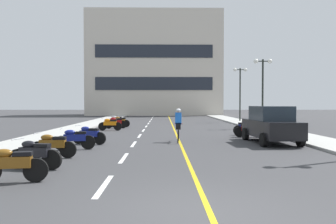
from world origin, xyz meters
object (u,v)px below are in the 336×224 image
Objects in this scene: motorcycle_9 at (120,121)px; street_lamp_mid at (263,77)px; motorcycle_2 at (52,145)px; motorcycle_8 at (116,122)px; motorcycle_0 at (12,164)px; motorcycle_4 at (89,134)px; motorcycle_5 at (249,129)px; motorcycle_3 at (74,139)px; motorcycle_6 at (246,127)px; motorcycle_7 at (110,124)px; parked_car_near at (271,125)px; cyclist_rider at (178,124)px; street_lamp_far at (240,83)px; motorcycle_10 at (116,120)px; motorcycle_1 at (34,153)px.

street_lamp_mid is at bearing -6.87° from motorcycle_9.
street_lamp_mid reaches higher than motorcycle_2.
motorcycle_0 is at bearing -90.15° from motorcycle_8.
motorcycle_0 is 1.01× the size of motorcycle_4.
motorcycle_0 is 13.82m from motorcycle_5.
motorcycle_4 is at bearing 83.89° from motorcycle_3.
motorcycle_2 is 2.10m from motorcycle_3.
motorcycle_5 is at bearing -96.84° from motorcycle_6.
motorcycle_6 is 9.57m from motorcycle_7.
parked_car_near is 4.57m from cyclist_rider.
motorcycle_2 and motorcycle_3 have the same top height.
motorcycle_0 is at bearing -123.15° from street_lamp_mid.
street_lamp_far is 16.15m from motorcycle_7.
cyclist_rider is at bearing -112.45° from street_lamp_far.
parked_car_near is 12.10m from motorcycle_0.
motorcycle_4 is 13.12m from motorcycle_10.
motorcycle_10 is (-11.91, 3.07, -3.51)m from street_lamp_mid.
street_lamp_mid is 3.15× the size of motorcycle_9.
parked_car_near is at bearing -6.63° from cyclist_rider.
street_lamp_mid is 1.24× the size of parked_car_near.
street_lamp_mid is 8.33m from street_lamp_far.
motorcycle_1 is 2.01m from motorcycle_2.
cyclist_rider is (-4.37, -3.67, 0.41)m from motorcycle_6.
street_lamp_far is 19.16m from cyclist_rider.
motorcycle_1 is at bearing -90.89° from motorcycle_9.
motorcycle_0 is 1.71m from motorcycle_1.
street_lamp_mid reaches higher than motorcycle_6.
motorcycle_7 is at bearing 123.10° from cyclist_rider.
motorcycle_5 is at bearing 50.99° from motorcycle_0.
motorcycle_5 is (8.94, 7.03, 0.00)m from motorcycle_2.
cyclist_rider is (4.87, -12.20, 0.41)m from motorcycle_10.
motorcycle_8 is (0.13, 1.95, 0.00)m from motorcycle_7.
street_lamp_far reaches higher than street_lamp_mid.
motorcycle_7 is 1.01× the size of motorcycle_8.
street_lamp_mid reaches higher than motorcycle_10.
motorcycle_2 is at bearing -91.18° from motorcycle_8.
motorcycle_4 is (-11.53, -18.37, -3.62)m from street_lamp_far.
motorcycle_2 is 12.48m from motorcycle_6.
motorcycle_6 is 11.07m from motorcycle_9.
motorcycle_3 is 1.01× the size of motorcycle_4.
motorcycle_8 is (0.29, 13.84, 0.00)m from motorcycle_2.
motorcycle_2 is at bearing -141.80° from motorcycle_5.
motorcycle_4 and motorcycle_5 have the same top height.
motorcycle_3 is at bearing -148.58° from cyclist_rider.
motorcycle_7 is at bearing 89.91° from motorcycle_1.
motorcycle_2 is at bearing -90.77° from motorcycle_7.
motorcycle_10 is (-0.28, 5.17, 0.00)m from motorcycle_7.
motorcycle_3 is (-11.73, -20.21, -3.62)m from street_lamp_far.
motorcycle_2 is (-0.14, 2.00, 0.00)m from motorcycle_1.
motorcycle_10 is (-0.36, 20.76, 0.00)m from motorcycle_0.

